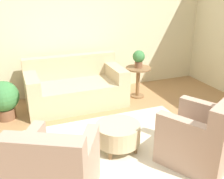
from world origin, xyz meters
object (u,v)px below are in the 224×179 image
at_px(ottoman_table, 118,133).
at_px(potted_plant_on_side_table, 139,58).
at_px(couch, 76,88).
at_px(armchair_right, 202,138).
at_px(side_table, 138,77).
at_px(potted_plant_floor, 4,99).
at_px(armchair_left, 56,174).

distance_m(ottoman_table, potted_plant_on_side_table, 2.12).
height_order(couch, potted_plant_on_side_table, potted_plant_on_side_table).
bearing_deg(armchair_right, side_table, 83.84).
xyz_separation_m(side_table, potted_plant_floor, (-2.66, -0.04, -0.05)).
height_order(potted_plant_on_side_table, potted_plant_floor, potted_plant_on_side_table).
bearing_deg(side_table, armchair_right, -96.16).
bearing_deg(armchair_right, potted_plant_on_side_table, 83.84).
bearing_deg(ottoman_table, couch, 95.38).
bearing_deg(ottoman_table, armchair_left, -145.77).
height_order(armchair_left, armchair_right, same).
relative_size(ottoman_table, potted_plant_floor, 0.91).
bearing_deg(armchair_right, couch, 113.45).
relative_size(armchair_right, side_table, 1.72).
xyz_separation_m(couch, ottoman_table, (0.17, -1.79, -0.07)).
xyz_separation_m(couch, potted_plant_on_side_table, (1.33, -0.12, 0.52)).
xyz_separation_m(armchair_left, side_table, (2.16, 2.35, 0.07)).
relative_size(couch, armchair_right, 1.69).
distance_m(side_table, potted_plant_floor, 2.66).
height_order(couch, armchair_left, armchair_left).
relative_size(armchair_left, ottoman_table, 1.75).
distance_m(ottoman_table, potted_plant_floor, 2.22).
distance_m(armchair_left, armchair_right, 1.91).
height_order(armchair_right, ottoman_table, armchair_right).
xyz_separation_m(armchair_right, side_table, (0.25, 2.35, 0.07)).
xyz_separation_m(armchair_right, potted_plant_on_side_table, (0.25, 2.35, 0.49)).
relative_size(side_table, potted_plant_floor, 0.93).
distance_m(armchair_left, side_table, 3.20).
distance_m(side_table, potted_plant_on_side_table, 0.42).
height_order(ottoman_table, potted_plant_floor, potted_plant_floor).
relative_size(couch, armchair_left, 1.69).
bearing_deg(potted_plant_floor, couch, 6.97).
distance_m(couch, armchair_left, 2.61).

